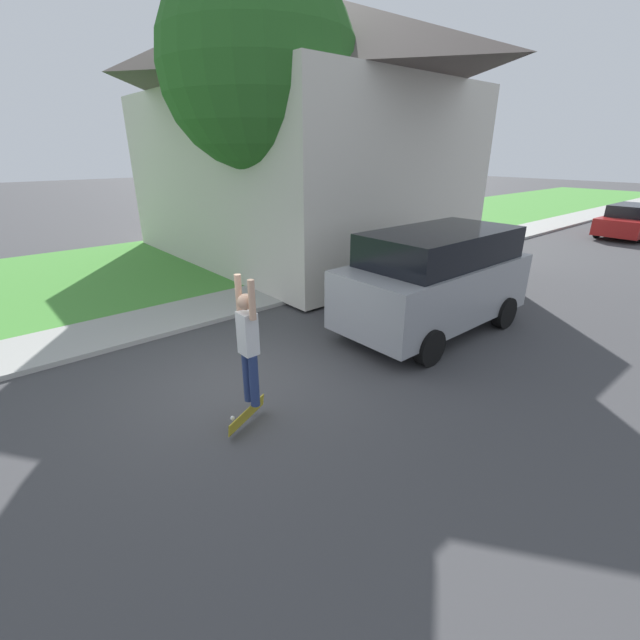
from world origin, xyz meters
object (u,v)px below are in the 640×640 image
lawn_tree_near (259,69)px  skateboarder (248,342)px  skateboard (246,414)px  car_down_street (632,221)px  suv_parked (435,279)px

lawn_tree_near → skateboarder: lawn_tree_near is taller
skateboard → lawn_tree_near: bearing=143.2°
car_down_street → skateboarder: bearing=-87.0°
skateboard → car_down_street: bearing=92.9°
car_down_street → skateboard: car_down_street is taller
suv_parked → skateboard: size_ratio=5.80×
suv_parked → skateboard: bearing=-85.5°
lawn_tree_near → suv_parked: lawn_tree_near is taller
skateboard → suv_parked: bearing=94.5°
lawn_tree_near → car_down_street: 17.95m
car_down_street → skateboarder: size_ratio=2.43×
suv_parked → skateboarder: bearing=-85.1°
lawn_tree_near → skateboard: bearing=-36.8°
skateboarder → skateboard: skateboarder is taller
suv_parked → skateboard: 5.03m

